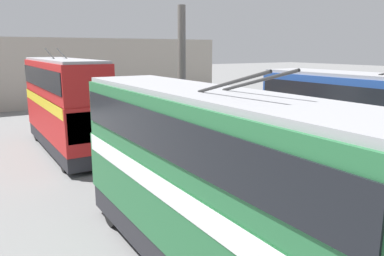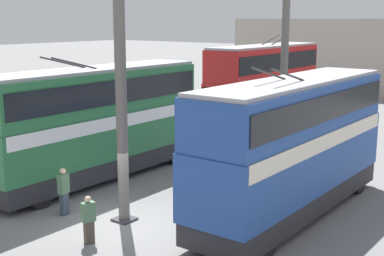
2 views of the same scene
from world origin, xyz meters
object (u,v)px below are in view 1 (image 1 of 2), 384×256
object	(u,v)px
bus_right_near	(205,175)
person_aisle_midway	(304,202)
bus_left_near	(374,128)
bus_right_mid	(64,100)
oil_drum	(208,147)
person_by_left_row	(323,177)

from	to	relation	value
bus_right_near	person_aisle_midway	xyz separation A→B (m)	(0.56, -4.37, -1.89)
bus_left_near	bus_right_mid	world-z (taller)	bus_right_mid
bus_right_mid	person_aisle_midway	size ratio (longest dim) A/B	5.95
bus_left_near	oil_drum	world-z (taller)	bus_left_near
bus_right_near	person_by_left_row	xyz separation A→B (m)	(2.01, -7.07, -1.98)
bus_right_mid	person_by_left_row	size ratio (longest dim) A/B	6.47
bus_right_mid	oil_drum	distance (m)	8.77
bus_right_near	person_aisle_midway	bearing A→B (deg)	-82.63
person_aisle_midway	oil_drum	world-z (taller)	person_aisle_midway
person_aisle_midway	bus_right_mid	bearing A→B (deg)	72.27
bus_right_mid	person_by_left_row	xyz separation A→B (m)	(-12.75, -7.07, -2.20)
bus_right_mid	person_by_left_row	world-z (taller)	bus_right_mid
bus_right_near	oil_drum	bearing A→B (deg)	-34.53
bus_left_near	bus_right_near	world-z (taller)	bus_right_near
bus_right_near	oil_drum	xyz separation A→B (m)	(9.68, -6.66, -2.39)
bus_right_near	bus_right_mid	world-z (taller)	bus_right_mid
person_aisle_midway	bus_right_near	bearing A→B (deg)	152.54
bus_right_mid	oil_drum	xyz separation A→B (m)	(-5.08, -6.66, -2.61)
bus_right_mid	person_aisle_midway	bearing A→B (deg)	-162.90
person_by_left_row	oil_drum	xyz separation A→B (m)	(7.67, 0.41, -0.41)
bus_right_near	person_by_left_row	world-z (taller)	bus_right_near
bus_left_near	person_aisle_midway	world-z (taller)	bus_left_near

